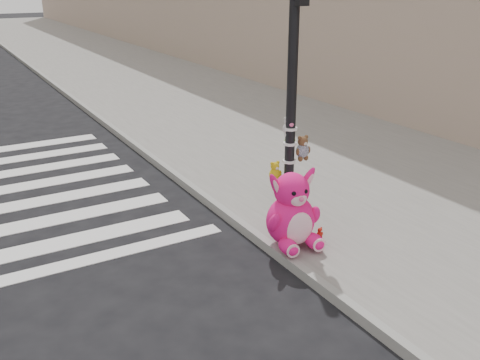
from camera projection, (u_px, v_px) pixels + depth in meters
ground at (194, 309)px, 6.38m from camera, size 120.00×120.00×0.00m
sidewalk_near at (202, 101)px, 16.78m from camera, size 7.00×80.00×0.14m
curb_edge at (92, 114)px, 15.17m from camera, size 0.12×80.00×0.15m
signal_pole at (292, 105)px, 8.42m from camera, size 0.69×0.48×4.00m
pink_bunny at (292, 214)px, 7.46m from camera, size 0.80×0.88×1.13m
red_teddy at (320, 233)px, 7.76m from camera, size 0.13×0.10×0.17m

